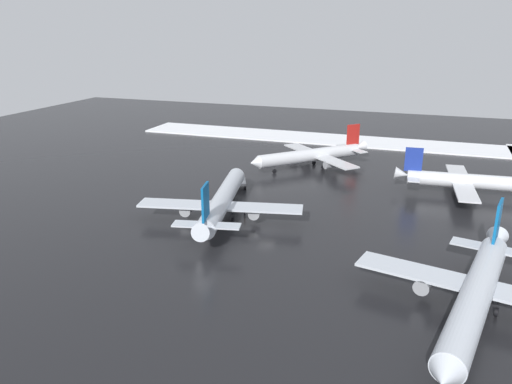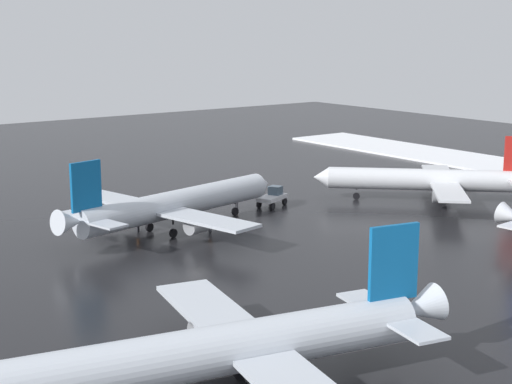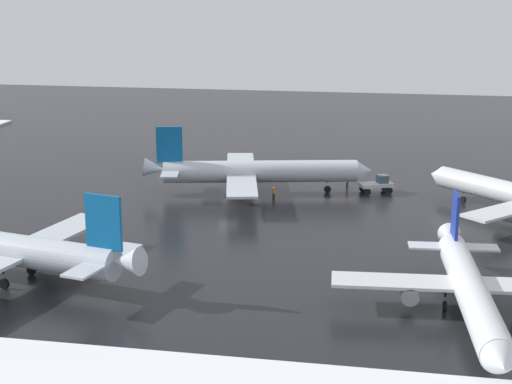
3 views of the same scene
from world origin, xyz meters
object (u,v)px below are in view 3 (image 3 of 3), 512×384
Objects in this scene: airplane_distant_tail at (255,171)px; ground_crew_mid_apron at (347,181)px; ground_crew_by_nose_gear at (274,192)px; airplane_parked_starboard at (0,248)px; pushback_tug at (378,184)px; airplane_foreground_jet at (470,289)px; ground_crew_near_tug at (234,182)px.

ground_crew_mid_apron is (12.46, 5.35, -2.16)m from airplane_distant_tail.
ground_crew_mid_apron and ground_crew_by_nose_gear have the same top height.
airplane_parked_starboard reaches higher than ground_crew_by_nose_gear.
pushback_tug is (16.83, 3.45, -1.85)m from airplane_distant_tail.
airplane_distant_tail reaches higher than airplane_foreground_jet.
ground_crew_near_tug is (-20.27, -1.44, -0.31)m from pushback_tug.
airplane_parked_starboard is 44.45m from airplane_foreground_jet.
ground_crew_mid_apron is 12.37m from ground_crew_by_nose_gear.
airplane_foreground_jet reaches higher than ground_crew_mid_apron.
airplane_foreground_jet reaches higher than pushback_tug.
airplane_distant_tail is at bearing -144.48° from ground_crew_near_tug.
pushback_tug is (-9.05, 42.42, -1.53)m from airplane_foreground_jet.
ground_crew_near_tug is at bearing -98.79° from airplane_parked_starboard.
airplane_parked_starboard reaches higher than airplane_foreground_jet.
airplane_distant_tail is at bearing 54.56° from ground_crew_by_nose_gear.
ground_crew_near_tug is (-29.33, 40.98, -1.85)m from airplane_foreground_jet.
ground_crew_mid_apron is at bearing -43.23° from ground_crew_by_nose_gear.
pushback_tug reaches higher than ground_crew_near_tug.
ground_crew_by_nose_gear is (3.08, -2.72, -2.16)m from airplane_distant_tail.
ground_crew_by_nose_gear is at bearing -150.18° from ground_crew_near_tug.
ground_crew_by_nose_gear is at bearing -17.78° from ground_crew_mid_apron.
pushback_tug is at bearing -0.41° from airplane_distant_tail.
airplane_distant_tail reaches higher than ground_crew_near_tug.
ground_crew_by_nose_gear is 1.00× the size of ground_crew_near_tug.
airplane_foreground_jet is 43.40m from pushback_tug.
ground_crew_mid_apron is at bearing -102.37° from ground_crew_near_tug.
airplane_parked_starboard reaches higher than ground_crew_near_tug.
airplane_foreground_jet is 16.80× the size of ground_crew_by_nose_gear.
airplane_distant_tail reaches higher than ground_crew_by_nose_gear.
airplane_parked_starboard is 52.62m from ground_crew_mid_apron.
ground_crew_mid_apron is at bearing 133.19° from pushback_tug.
ground_crew_mid_apron is (30.99, 42.47, -2.27)m from airplane_parked_starboard.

